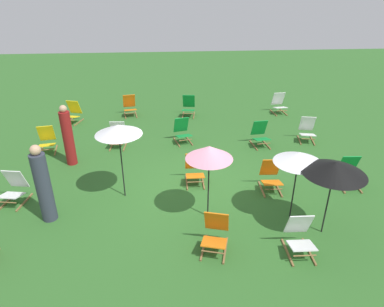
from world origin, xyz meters
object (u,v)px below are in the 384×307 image
(person_1, at_px, (43,186))
(deckchair_10, at_px, (182,131))
(deckchair_4, at_px, (14,188))
(deckchair_8, at_px, (73,113))
(deckchair_3, at_px, (279,104))
(deckchair_1, at_px, (300,236))
(deckchair_13, at_px, (195,170))
(umbrella_0, at_px, (335,168))
(umbrella_3, at_px, (118,130))
(deckchair_11, at_px, (260,134))
(deckchair_12, at_px, (47,140))
(deckchair_2, at_px, (349,173))
(deckchair_6, at_px, (271,176))
(deckchair_9, at_px, (307,130))
(umbrella_1, at_px, (209,153))
(deckchair_0, at_px, (215,233))
(deckchair_14, at_px, (130,106))
(deckchair_5, at_px, (189,107))
(deckchair_7, at_px, (118,135))
(umbrella_2, at_px, (299,158))
(person_0, at_px, (68,137))

(person_1, bearing_deg, deckchair_10, -125.00)
(deckchair_4, height_order, deckchair_8, same)
(deckchair_3, bearing_deg, deckchair_1, -108.75)
(deckchair_4, xyz_separation_m, deckchair_13, (4.45, 0.57, 0.00))
(deckchair_4, height_order, umbrella_0, umbrella_0)
(umbrella_0, xyz_separation_m, umbrella_3, (-4.37, 1.77, 0.22))
(deckchair_10, height_order, deckchair_11, same)
(deckchair_1, relative_size, deckchair_3, 1.00)
(deckchair_12, bearing_deg, deckchair_2, -27.07)
(deckchair_6, xyz_separation_m, person_1, (-5.35, -0.84, 0.50))
(deckchair_13, height_order, person_1, person_1)
(deckchair_12, relative_size, umbrella_3, 0.43)
(deckchair_9, distance_m, umbrella_1, 5.66)
(deckchair_0, bearing_deg, deckchair_9, 68.14)
(deckchair_12, height_order, deckchair_14, same)
(deckchair_5, relative_size, deckchair_10, 0.98)
(deckchair_4, bearing_deg, deckchair_11, 31.72)
(deckchair_2, distance_m, deckchair_7, 6.99)
(deckchair_4, bearing_deg, deckchair_14, 78.69)
(deckchair_3, height_order, deckchair_11, same)
(umbrella_1, bearing_deg, deckchair_6, 30.53)
(deckchair_1, xyz_separation_m, deckchair_3, (2.11, 8.04, 0.00))
(deckchair_12, relative_size, umbrella_2, 0.50)
(deckchair_11, bearing_deg, person_1, -154.28)
(person_1, bearing_deg, deckchair_14, -96.61)
(deckchair_9, xyz_separation_m, umbrella_1, (-3.86, -3.95, 1.26))
(umbrella_1, bearing_deg, deckchair_8, 124.84)
(person_1, bearing_deg, deckchair_11, -144.54)
(deckchair_7, height_order, umbrella_0, umbrella_0)
(deckchair_10, relative_size, umbrella_3, 0.44)
(umbrella_1, relative_size, umbrella_3, 0.93)
(deckchair_1, distance_m, deckchair_13, 3.37)
(deckchair_7, xyz_separation_m, umbrella_0, (4.85, -4.78, 1.21))
(umbrella_0, bearing_deg, deckchair_1, -143.90)
(deckchair_13, xyz_separation_m, umbrella_3, (-1.82, -0.53, 1.43))
(umbrella_1, distance_m, umbrella_3, 2.23)
(deckchair_4, bearing_deg, deckchair_1, -10.09)
(deckchair_6, height_order, umbrella_2, umbrella_2)
(deckchair_0, bearing_deg, deckchair_12, 149.35)
(deckchair_4, xyz_separation_m, deckchair_6, (6.37, 0.06, 0.00))
(deckchair_3, bearing_deg, deckchair_9, -92.17)
(deckchair_9, bearing_deg, deckchair_3, 103.21)
(deckchair_14, height_order, person_0, person_0)
(person_1, bearing_deg, deckchair_7, -102.34)
(deckchair_2, xyz_separation_m, deckchair_4, (-8.47, -0.07, 0.00))
(deckchair_12, distance_m, umbrella_0, 8.49)
(deckchair_10, distance_m, person_0, 3.64)
(deckchair_7, height_order, deckchair_14, same)
(deckchair_9, relative_size, deckchair_13, 1.01)
(deckchair_5, height_order, umbrella_0, umbrella_0)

